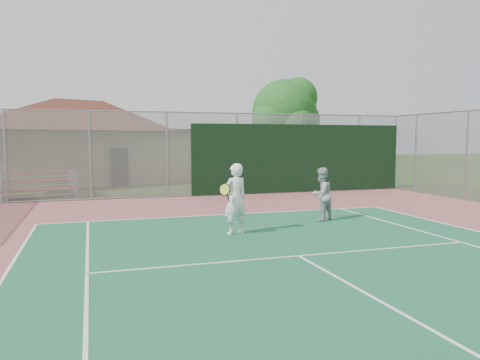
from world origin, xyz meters
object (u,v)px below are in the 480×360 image
at_px(bleachers, 37,184).
at_px(tree, 286,114).
at_px(clubhouse, 81,133).
at_px(player_grey_back, 321,195).
at_px(player_white_front, 235,199).

xyz_separation_m(bleachers, tree, (12.08, 2.30, 3.14)).
xyz_separation_m(clubhouse, player_grey_back, (6.87, -15.78, -1.94)).
bearing_deg(tree, player_white_front, -118.66).
height_order(player_white_front, player_grey_back, player_white_front).
relative_size(player_white_front, player_grey_back, 1.14).
distance_m(tree, player_white_front, 13.92).
relative_size(tree, player_white_front, 3.18).
bearing_deg(player_white_front, tree, -134.62).
bearing_deg(player_white_front, player_grey_back, -176.02).
xyz_separation_m(tree, player_white_front, (-6.54, -11.96, -2.82)).
bearing_deg(bleachers, tree, -3.52).
bearing_deg(bleachers, player_grey_back, -59.56).
xyz_separation_m(clubhouse, player_white_front, (3.90, -16.85, -1.82)).
bearing_deg(clubhouse, player_white_front, -88.83).
height_order(clubhouse, player_white_front, clubhouse).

